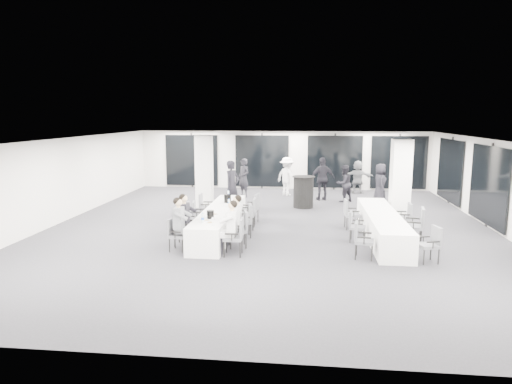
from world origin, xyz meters
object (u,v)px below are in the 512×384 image
banquet_table_main (220,221)px  chair_side_left_far (350,212)px  chair_main_right_far (253,206)px  banquet_table_side (382,226)px  chair_main_right_mid (246,218)px  chair_main_left_fourth (198,213)px  chair_main_right_second (241,227)px  standing_guest_d (323,176)px  ice_bucket_far (228,198)px  chair_side_right_near (431,242)px  standing_guest_b (344,181)px  chair_main_left_second (181,225)px  chair_side_right_far (405,215)px  chair_side_left_mid (355,224)px  chair_main_left_mid (190,217)px  standing_guest_f (358,175)px  ice_bucket_near (210,214)px  chair_side_left_near (361,238)px  chair_main_left_near (176,232)px  chair_main_right_fourth (250,212)px  chair_side_right_mid (416,223)px  standing_guest_e (380,181)px  standing_guest_c (287,174)px  chair_main_right_near (236,235)px  standing_guest_g (244,175)px  chair_main_left_far (205,205)px  cocktail_table (303,192)px

banquet_table_main → chair_side_left_far: size_ratio=5.30×
chair_main_right_far → banquet_table_side: bearing=-102.3°
chair_main_right_mid → chair_main_right_far: size_ratio=0.99×
chair_main_left_fourth → chair_main_right_second: size_ratio=0.88×
standing_guest_d → ice_bucket_far: standing_guest_d is taller
chair_side_right_near → standing_guest_b: standing_guest_b is taller
chair_main_left_second → chair_side_right_near: size_ratio=1.10×
chair_side_right_far → chair_side_left_mid: bearing=127.7°
chair_main_left_fourth → standing_guest_b: size_ratio=0.50×
chair_main_left_mid → standing_guest_f: size_ratio=0.58×
chair_main_left_mid → ice_bucket_near: 1.29m
standing_guest_f → ice_bucket_near: size_ratio=7.67×
chair_main_left_second → chair_side_left_near: bearing=83.5°
chair_main_left_near → chair_main_left_second: chair_main_left_second is taller
chair_main_right_fourth → standing_guest_f: 8.25m
chair_main_left_fourth → chair_main_right_fourth: 1.66m
chair_main_right_mid → ice_bucket_far: size_ratio=3.69×
chair_side_right_mid → standing_guest_e: bearing=10.8°
standing_guest_f → ice_bucket_near: (-4.96, -9.06, -0.00)m
standing_guest_c → standing_guest_f: standing_guest_c is taller
standing_guest_b → ice_bucket_near: (-4.17, -6.89, -0.01)m
chair_main_left_fourth → chair_main_right_near: size_ratio=0.89×
chair_main_right_fourth → standing_guest_g: 5.74m
standing_guest_f → standing_guest_e: bearing=112.3°
chair_main_right_far → standing_guest_e: (4.77, 4.09, 0.35)m
chair_side_left_near → chair_side_right_far: bearing=159.4°
chair_main_left_fourth → chair_main_right_near: 3.19m
chair_main_right_mid → standing_guest_g: bearing=-5.3°
chair_main_left_near → chair_side_left_near: (4.80, -0.13, 0.03)m
chair_main_left_far → cocktail_table: bearing=126.1°
chair_main_right_far → standing_guest_e: size_ratio=0.54×
banquet_table_side → chair_main_left_mid: 5.65m
chair_main_left_second → standing_guest_d: size_ratio=0.48×
chair_main_left_fourth → standing_guest_b: 7.10m
chair_main_left_mid → standing_guest_e: standing_guest_e is taller
chair_side_left_mid → chair_side_right_near: size_ratio=0.98×
chair_main_right_far → chair_side_left_near: 4.70m
cocktail_table → standing_guest_d: 1.87m
standing_guest_b → standing_guest_d: 0.93m
banquet_table_main → chair_main_right_second: bearing=-57.8°
standing_guest_b → chair_main_left_second: bearing=17.3°
chair_side_left_near → chair_side_right_mid: 2.21m
chair_main_right_near → standing_guest_c: 9.18m
banquet_table_main → chair_main_right_mid: chair_main_right_mid is taller
standing_guest_e → standing_guest_b: bearing=85.8°
chair_main_left_near → chair_side_right_near: bearing=94.7°
banquet_table_side → standing_guest_e: bearing=81.9°
chair_main_right_fourth → standing_guest_g: bearing=7.9°
chair_side_left_near → chair_side_right_mid: chair_side_right_mid is taller
chair_main_right_near → chair_side_right_far: (4.80, 2.96, -0.04)m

